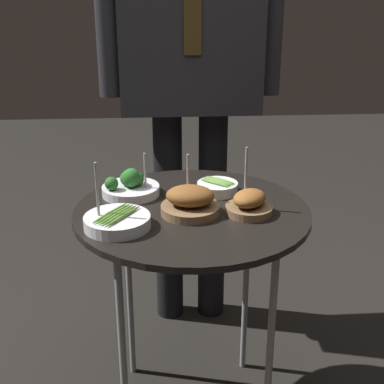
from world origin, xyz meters
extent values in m
cylinder|color=black|center=(0.00, 0.00, 0.70)|extent=(0.66, 0.66, 0.02)
cylinder|color=gray|center=(0.20, -0.20, 0.35)|extent=(0.02, 0.02, 0.69)
cylinder|color=gray|center=(-0.20, -0.20, 0.35)|extent=(0.02, 0.02, 0.69)
cylinder|color=gray|center=(0.20, 0.20, 0.35)|extent=(0.02, 0.02, 0.69)
cylinder|color=gray|center=(-0.20, 0.20, 0.35)|extent=(0.02, 0.02, 0.69)
cylinder|color=brown|center=(-0.01, -0.03, 0.72)|extent=(0.16, 0.16, 0.02)
ellipsoid|color=brown|center=(-0.01, -0.03, 0.76)|extent=(0.15, 0.12, 0.06)
cylinder|color=#939399|center=(-0.01, 0.01, 0.79)|extent=(0.01, 0.01, 0.15)
cylinder|color=silver|center=(-0.17, 0.12, 0.73)|extent=(0.17, 0.17, 0.03)
sphere|color=#236023|center=(-0.15, 0.12, 0.76)|extent=(0.04, 0.04, 0.04)
sphere|color=#236023|center=(-0.17, 0.13, 0.76)|extent=(0.05, 0.05, 0.05)
sphere|color=#236023|center=(-0.18, 0.12, 0.76)|extent=(0.04, 0.04, 0.04)
sphere|color=#236023|center=(-0.23, 0.09, 0.76)|extent=(0.04, 0.04, 0.04)
sphere|color=#236023|center=(-0.17, 0.11, 0.77)|extent=(0.06, 0.06, 0.06)
cylinder|color=#939399|center=(-0.13, 0.10, 0.78)|extent=(0.01, 0.01, 0.13)
cylinder|color=white|center=(0.08, 0.12, 0.73)|extent=(0.12, 0.12, 0.03)
ellipsoid|color=#5B8938|center=(0.09, 0.13, 0.75)|extent=(0.08, 0.08, 0.01)
ellipsoid|color=#5B8938|center=(0.09, 0.12, 0.75)|extent=(0.08, 0.08, 0.01)
ellipsoid|color=#5B8938|center=(0.08, 0.11, 0.75)|extent=(0.08, 0.08, 0.01)
ellipsoid|color=#5B8938|center=(0.07, 0.10, 0.75)|extent=(0.08, 0.08, 0.01)
cylinder|color=silver|center=(-0.20, -0.11, 0.73)|extent=(0.17, 0.17, 0.03)
ellipsoid|color=#5B8938|center=(-0.18, -0.12, 0.75)|extent=(0.09, 0.13, 0.01)
ellipsoid|color=#5B8938|center=(-0.19, -0.11, 0.75)|extent=(0.09, 0.13, 0.01)
ellipsoid|color=#5B8938|center=(-0.20, -0.11, 0.75)|extent=(0.09, 0.13, 0.01)
ellipsoid|color=#5B8938|center=(-0.21, -0.10, 0.75)|extent=(0.09, 0.13, 0.01)
ellipsoid|color=#5B8938|center=(-0.22, -0.10, 0.75)|extent=(0.09, 0.13, 0.01)
cylinder|color=#939399|center=(-0.25, -0.10, 0.80)|extent=(0.01, 0.01, 0.17)
cylinder|color=brown|center=(0.15, -0.04, 0.72)|extent=(0.13, 0.13, 0.02)
ellipsoid|color=brown|center=(0.15, -0.04, 0.76)|extent=(0.13, 0.13, 0.05)
cylinder|color=#939399|center=(0.15, -0.01, 0.80)|extent=(0.01, 0.01, 0.18)
cylinder|color=black|center=(-0.05, 0.55, 0.43)|extent=(0.11, 0.11, 0.87)
cylinder|color=black|center=(0.12, 0.55, 0.43)|extent=(0.11, 0.11, 0.87)
cube|color=#28282D|center=(0.03, 0.55, 1.19)|extent=(0.49, 0.23, 0.65)
cylinder|color=#28282D|center=(-0.25, 0.55, 1.22)|extent=(0.08, 0.08, 0.60)
cylinder|color=#28282D|center=(0.31, 0.55, 1.22)|extent=(0.08, 0.08, 0.60)
camera|label=1|loc=(-0.09, -1.36, 1.30)|focal=50.00mm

